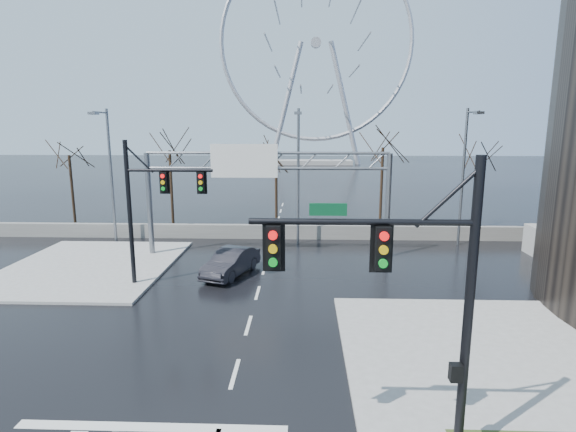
{
  "coord_description": "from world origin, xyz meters",
  "views": [
    {
      "loc": [
        2.42,
        -14.54,
        8.6
      ],
      "look_at": [
        1.59,
        8.91,
        4.0
      ],
      "focal_mm": 28.0,
      "sensor_mm": 36.0,
      "label": 1
    }
  ],
  "objects_px": {
    "ferris_wheel": "(316,51)",
    "car": "(231,262)",
    "signal_mast_far": "(149,200)",
    "sign_gantry": "(262,181)",
    "signal_mast_near": "(415,284)"
  },
  "relations": [
    {
      "from": "sign_gantry",
      "to": "ferris_wheel",
      "type": "bearing_deg",
      "value": 86.16
    },
    {
      "from": "sign_gantry",
      "to": "ferris_wheel",
      "type": "relative_size",
      "value": 0.32
    },
    {
      "from": "sign_gantry",
      "to": "car",
      "type": "bearing_deg",
      "value": -110.4
    },
    {
      "from": "signal_mast_near",
      "to": "signal_mast_far",
      "type": "relative_size",
      "value": 1.0
    },
    {
      "from": "signal_mast_far",
      "to": "sign_gantry",
      "type": "height_order",
      "value": "signal_mast_far"
    },
    {
      "from": "signal_mast_far",
      "to": "signal_mast_near",
      "type": "bearing_deg",
      "value": -49.74
    },
    {
      "from": "car",
      "to": "signal_mast_far",
      "type": "bearing_deg",
      "value": -134.04
    },
    {
      "from": "car",
      "to": "ferris_wheel",
      "type": "bearing_deg",
      "value": 105.01
    },
    {
      "from": "signal_mast_near",
      "to": "ferris_wheel",
      "type": "bearing_deg",
      "value": 90.08
    },
    {
      "from": "signal_mast_far",
      "to": "car",
      "type": "height_order",
      "value": "signal_mast_far"
    },
    {
      "from": "sign_gantry",
      "to": "car",
      "type": "xyz_separation_m",
      "value": [
        -1.5,
        -4.03,
        -4.4
      ]
    },
    {
      "from": "ferris_wheel",
      "to": "car",
      "type": "relative_size",
      "value": 10.74
    },
    {
      "from": "signal_mast_far",
      "to": "ferris_wheel",
      "type": "height_order",
      "value": "ferris_wheel"
    },
    {
      "from": "sign_gantry",
      "to": "ferris_wheel",
      "type": "height_order",
      "value": "ferris_wheel"
    },
    {
      "from": "sign_gantry",
      "to": "signal_mast_near",
      "type": "bearing_deg",
      "value": -73.81
    }
  ]
}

